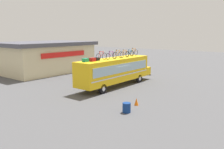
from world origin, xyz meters
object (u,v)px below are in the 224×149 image
Objects in this scene: bus at (116,70)px; rooftop_bicycle_1 at (101,56)px; rooftop_bicycle_4 at (125,54)px; rooftop_bicycle_5 at (130,53)px; traffic_cone at (136,102)px; trash_bin at (127,108)px; luggage_bag_2 at (93,60)px; rooftop_bicycle_2 at (111,56)px; rooftop_bicycle_6 at (134,52)px; luggage_bag_3 at (97,59)px; rooftop_bicycle_3 at (118,55)px; luggage_bag_1 at (85,60)px.

rooftop_bicycle_1 reaches higher than bus.
rooftop_bicycle_4 is 1.02× the size of rooftop_bicycle_5.
rooftop_bicycle_5 is 9.79m from traffic_cone.
rooftop_bicycle_4 is at bearing 36.34° from trash_bin.
rooftop_bicycle_2 reaches higher than luggage_bag_2.
luggage_bag_2 is at bearing -177.44° from rooftop_bicycle_1.
rooftop_bicycle_1 is at bearing 2.56° from luggage_bag_2.
luggage_bag_2 is at bearing -179.83° from rooftop_bicycle_6.
rooftop_bicycle_4 is (5.08, -0.33, 0.21)m from luggage_bag_2.
bus is 24.41× the size of luggage_bag_3.
rooftop_bicycle_3 is 2.76× the size of traffic_cone.
rooftop_bicycle_6 is 2.32× the size of trash_bin.
bus is 2.87m from rooftop_bicycle_1.
luggage_bag_3 is 6.83m from traffic_cone.
luggage_bag_1 is at bearing 71.66° from trash_bin.
rooftop_bicycle_6 reaches higher than rooftop_bicycle_2.
rooftop_bicycle_5 is at bearing 1.16° from rooftop_bicycle_3.
luggage_bag_3 reaches higher than traffic_cone.
rooftop_bicycle_1 is at bearing -1.32° from luggage_bag_3.
rooftop_bicycle_2 reaches higher than bus.
rooftop_bicycle_2 is 2.44m from rooftop_bicycle_4.
luggage_bag_2 is at bearing 178.50° from rooftop_bicycle_5.
rooftop_bicycle_6 is (7.54, 0.02, 0.23)m from luggage_bag_2.
rooftop_bicycle_6 is at bearing 3.47° from rooftop_bicycle_2.
luggage_bag_3 is (-3.01, 0.15, 1.49)m from bus.
rooftop_bicycle_2 is (1.21, -0.34, -0.02)m from rooftop_bicycle_1.
rooftop_bicycle_4 is at bearing -173.16° from rooftop_bicycle_5.
rooftop_bicycle_6 reaches higher than bus.
rooftop_bicycle_6 reaches higher than luggage_bag_1.
rooftop_bicycle_6 reaches higher than rooftop_bicycle_1.
bus is 1.75m from rooftop_bicycle_3.
luggage_bag_1 is 1.49m from luggage_bag_3.
rooftop_bicycle_5 is (6.39, -0.17, 0.20)m from luggage_bag_2.
traffic_cone is at bearing -105.31° from luggage_bag_3.
trash_bin is at bearing -137.23° from bus.
rooftop_bicycle_3 is 8.09m from traffic_cone.
rooftop_bicycle_4 is at bearing -5.30° from luggage_bag_1.
trash_bin is at bearing -115.14° from luggage_bag_2.
trash_bin is at bearing -168.94° from traffic_cone.
rooftop_bicycle_1 is 4.97m from rooftop_bicycle_5.
rooftop_bicycle_6 is 12.58m from trash_bin.
rooftop_bicycle_1 is (0.72, -0.02, 0.24)m from luggage_bag_3.
luggage_bag_2 is 0.33× the size of rooftop_bicycle_4.
rooftop_bicycle_2 is at bearing 178.81° from rooftop_bicycle_4.
rooftop_bicycle_2 is 4.91m from rooftop_bicycle_6.
rooftop_bicycle_1 is at bearing 177.33° from rooftop_bicycle_5.
luggage_bag_3 is 0.64× the size of trash_bin.
rooftop_bicycle_5 is (7.18, -0.39, 0.19)m from luggage_bag_1.
luggage_bag_1 is 0.31× the size of rooftop_bicycle_3.
luggage_bag_2 is 0.31× the size of rooftop_bicycle_6.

